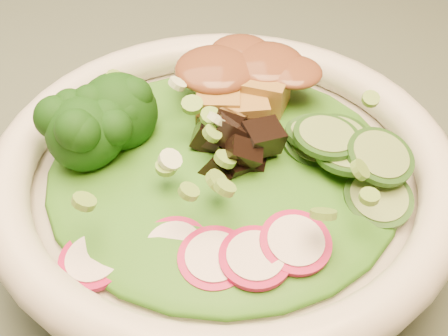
{
  "coord_description": "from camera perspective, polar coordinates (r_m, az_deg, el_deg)",
  "views": [
    {
      "loc": [
        0.14,
        -0.38,
        1.09
      ],
      "look_at": [
        0.15,
        -0.08,
        0.82
      ],
      "focal_mm": 50.0,
      "sensor_mm": 36.0,
      "label": 1
    }
  ],
  "objects": [
    {
      "name": "dining_table",
      "position": [
        0.61,
        -14.08,
        -7.23
      ],
      "size": [
        1.2,
        0.8,
        0.75
      ],
      "color": "black",
      "rests_on": "ground"
    },
    {
      "name": "salad_bowl",
      "position": [
        0.42,
        0.0,
        -2.17
      ],
      "size": [
        0.3,
        0.3,
        0.08
      ],
      "rotation": [
        0.0,
        0.0,
        -0.24
      ],
      "color": "silver",
      "rests_on": "dining_table"
    },
    {
      "name": "lettuce_bed",
      "position": [
        0.4,
        0.0,
        0.11
      ],
      "size": [
        0.23,
        0.23,
        0.03
      ],
      "primitive_type": "ellipsoid",
      "color": "#1C6B16",
      "rests_on": "salad_bowl"
    },
    {
      "name": "broccoli_florets",
      "position": [
        0.4,
        -10.07,
        2.62
      ],
      "size": [
        0.11,
        0.1,
        0.05
      ],
      "primitive_type": null,
      "rotation": [
        0.0,
        0.0,
        -0.24
      ],
      "color": "black",
      "rests_on": "salad_bowl"
    },
    {
      "name": "radish_slices",
      "position": [
        0.35,
        -0.9,
        -7.57
      ],
      "size": [
        0.13,
        0.07,
        0.02
      ],
      "primitive_type": null,
      "rotation": [
        0.0,
        0.0,
        -0.24
      ],
      "color": "#A30C40",
      "rests_on": "salad_bowl"
    },
    {
      "name": "cucumber_slices",
      "position": [
        0.39,
        10.64,
        0.64
      ],
      "size": [
        0.09,
        0.09,
        0.04
      ],
      "primitive_type": null,
      "rotation": [
        0.0,
        0.0,
        -0.24
      ],
      "color": "#85A25A",
      "rests_on": "salad_bowl"
    },
    {
      "name": "mushroom_heap",
      "position": [
        0.4,
        0.23,
        3.14
      ],
      "size": [
        0.09,
        0.09,
        0.04
      ],
      "primitive_type": null,
      "rotation": [
        0.0,
        0.0,
        -0.24
      ],
      "color": "black",
      "rests_on": "salad_bowl"
    },
    {
      "name": "tofu_cubes",
      "position": [
        0.45,
        1.31,
        7.51
      ],
      "size": [
        0.11,
        0.09,
        0.04
      ],
      "primitive_type": null,
      "rotation": [
        0.0,
        0.0,
        -0.24
      ],
      "color": "olive",
      "rests_on": "salad_bowl"
    },
    {
      "name": "peanut_sauce",
      "position": [
        0.44,
        1.33,
        9.06
      ],
      "size": [
        0.08,
        0.06,
        0.02
      ],
      "primitive_type": "ellipsoid",
      "color": "brown",
      "rests_on": "tofu_cubes"
    },
    {
      "name": "scallion_garnish",
      "position": [
        0.38,
        -0.0,
        3.15
      ],
      "size": [
        0.21,
        0.21,
        0.03
      ],
      "primitive_type": null,
      "color": "#699C37",
      "rests_on": "salad_bowl"
    }
  ]
}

